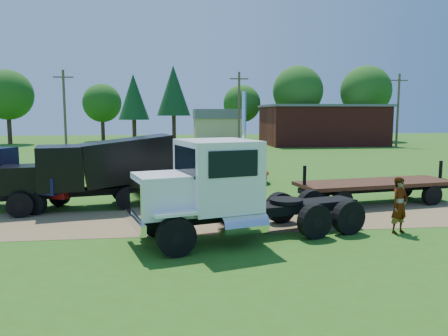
{
  "coord_description": "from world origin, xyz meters",
  "views": [
    {
      "loc": [
        -2.12,
        -16.64,
        4.16
      ],
      "look_at": [
        0.36,
        3.61,
        1.6
      ],
      "focal_mm": 35.0,
      "sensor_mm": 36.0,
      "label": 1
    }
  ],
  "objects": [
    {
      "name": "orange_pickup",
      "position": [
        0.8,
        9.13,
        0.81
      ],
      "size": [
        5.94,
        2.86,
        1.63
      ],
      "primitive_type": "imported",
      "rotation": [
        0.0,
        0.0,
        1.54
      ],
      "color": "#D7400A",
      "rests_on": "ground"
    },
    {
      "name": "tan_shed",
      "position": [
        4.0,
        40.0,
        2.42
      ],
      "size": [
        6.2,
        5.4,
        4.7
      ],
      "color": "#CDBE80",
      "rests_on": "ground"
    },
    {
      "name": "ground",
      "position": [
        0.0,
        0.0,
        0.0
      ],
      "size": [
        140.0,
        140.0,
        0.0
      ],
      "primitive_type": "plane",
      "color": "#325A13",
      "rests_on": "ground"
    },
    {
      "name": "brick_building",
      "position": [
        18.0,
        40.0,
        2.66
      ],
      "size": [
        15.4,
        10.4,
        5.3
      ],
      "color": "maroon",
      "rests_on": "ground"
    },
    {
      "name": "utility_poles",
      "position": [
        6.0,
        35.0,
        4.71
      ],
      "size": [
        42.2,
        0.28,
        9.0
      ],
      "color": "brown",
      "rests_on": "ground"
    },
    {
      "name": "black_dump_truck",
      "position": [
        -5.35,
        3.0,
        1.76
      ],
      "size": [
        7.56,
        3.73,
        3.21
      ],
      "rotation": [
        0.0,
        0.0,
        0.22
      ],
      "color": "black",
      "rests_on": "ground"
    },
    {
      "name": "white_semi_tractor",
      "position": [
        -0.53,
        -2.63,
        1.68
      ],
      "size": [
        8.3,
        4.62,
        4.91
      ],
      "rotation": [
        0.0,
        0.0,
        0.28
      ],
      "color": "black",
      "rests_on": "ground"
    },
    {
      "name": "spectator_b",
      "position": [
        -4.46,
        7.66,
        0.83
      ],
      "size": [
        1.01,
        0.93,
        1.67
      ],
      "primitive_type": "imported",
      "rotation": [
        0.0,
        0.0,
        3.61
      ],
      "color": "#999999",
      "rests_on": "ground"
    },
    {
      "name": "spectator_a",
      "position": [
        5.75,
        -2.62,
        0.98
      ],
      "size": [
        0.84,
        0.71,
        1.96
      ],
      "primitive_type": "imported",
      "rotation": [
        0.0,
        0.0,
        0.39
      ],
      "color": "#999999",
      "rests_on": "ground"
    },
    {
      "name": "flatbed_trailer",
      "position": [
        7.22,
        2.2,
        0.81
      ],
      "size": [
        7.67,
        3.38,
        1.9
      ],
      "rotation": [
        0.0,
        0.0,
        0.16
      ],
      "color": "#341B10",
      "rests_on": "ground"
    },
    {
      "name": "tree_row",
      "position": [
        5.9,
        48.34,
        6.93
      ],
      "size": [
        58.55,
        12.26,
        11.45
      ],
      "color": "#352116",
      "rests_on": "ground"
    },
    {
      "name": "dirt_track",
      "position": [
        0.0,
        0.0,
        0.01
      ],
      "size": [
        120.0,
        4.2,
        0.01
      ],
      "primitive_type": "cube",
      "color": "brown",
      "rests_on": "ground"
    }
  ]
}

